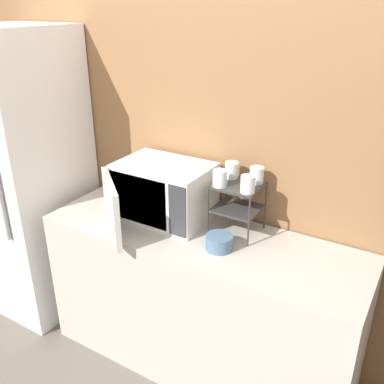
{
  "coord_description": "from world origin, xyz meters",
  "views": [
    {
      "loc": [
        1.01,
        -1.47,
        2.08
      ],
      "look_at": [
        -0.07,
        0.33,
        1.13
      ],
      "focal_mm": 40.0,
      "sensor_mm": 36.0,
      "label": 1
    }
  ],
  "objects_px": {
    "glass_back_right": "(257,175)",
    "glass_back_left": "(232,170)",
    "refrigerator": "(30,178)",
    "glass_front_left": "(220,178)",
    "dish_rack": "(238,198)",
    "bowl": "(219,242)",
    "microwave": "(162,192)",
    "glass_front_right": "(248,184)"
  },
  "relations": [
    {
      "from": "glass_back_right",
      "to": "glass_back_left",
      "type": "distance_m",
      "value": 0.15
    },
    {
      "from": "refrigerator",
      "to": "glass_front_left",
      "type": "bearing_deg",
      "value": 4.73
    },
    {
      "from": "glass_back_left",
      "to": "dish_rack",
      "type": "bearing_deg",
      "value": -43.05
    },
    {
      "from": "glass_back_left",
      "to": "refrigerator",
      "type": "height_order",
      "value": "refrigerator"
    },
    {
      "from": "glass_back_right",
      "to": "bowl",
      "type": "bearing_deg",
      "value": -103.27
    },
    {
      "from": "dish_rack",
      "to": "refrigerator",
      "type": "distance_m",
      "value": 1.48
    },
    {
      "from": "glass_front_left",
      "to": "glass_back_right",
      "type": "xyz_separation_m",
      "value": [
        0.15,
        0.14,
        0.0
      ]
    },
    {
      "from": "glass_back_right",
      "to": "glass_back_left",
      "type": "relative_size",
      "value": 1.0
    },
    {
      "from": "dish_rack",
      "to": "glass_front_left",
      "type": "xyz_separation_m",
      "value": [
        -0.08,
        -0.07,
        0.12
      ]
    },
    {
      "from": "microwave",
      "to": "refrigerator",
      "type": "height_order",
      "value": "refrigerator"
    },
    {
      "from": "bowl",
      "to": "glass_front_right",
      "type": "bearing_deg",
      "value": 62.5
    },
    {
      "from": "dish_rack",
      "to": "bowl",
      "type": "bearing_deg",
      "value": -88.68
    },
    {
      "from": "microwave",
      "to": "dish_rack",
      "type": "xyz_separation_m",
      "value": [
        0.45,
        0.07,
        0.04
      ]
    },
    {
      "from": "glass_front_right",
      "to": "bowl",
      "type": "distance_m",
      "value": 0.33
    },
    {
      "from": "microwave",
      "to": "glass_back_left",
      "type": "xyz_separation_m",
      "value": [
        0.37,
        0.14,
        0.16
      ]
    },
    {
      "from": "dish_rack",
      "to": "glass_back_left",
      "type": "xyz_separation_m",
      "value": [
        -0.07,
        0.07,
        0.12
      ]
    },
    {
      "from": "dish_rack",
      "to": "glass_back_right",
      "type": "xyz_separation_m",
      "value": [
        0.07,
        0.07,
        0.12
      ]
    },
    {
      "from": "glass_back_left",
      "to": "bowl",
      "type": "bearing_deg",
      "value": -74.18
    },
    {
      "from": "glass_front_left",
      "to": "glass_back_left",
      "type": "relative_size",
      "value": 1.0
    },
    {
      "from": "glass_front_left",
      "to": "glass_back_right",
      "type": "bearing_deg",
      "value": 42.94
    },
    {
      "from": "microwave",
      "to": "glass_back_right",
      "type": "height_order",
      "value": "glass_back_right"
    },
    {
      "from": "bowl",
      "to": "dish_rack",
      "type": "bearing_deg",
      "value": 91.32
    },
    {
      "from": "refrigerator",
      "to": "glass_back_left",
      "type": "bearing_deg",
      "value": 10.25
    },
    {
      "from": "dish_rack",
      "to": "refrigerator",
      "type": "xyz_separation_m",
      "value": [
        -1.46,
        -0.18,
        -0.13
      ]
    },
    {
      "from": "dish_rack",
      "to": "glass_back_right",
      "type": "relative_size",
      "value": 3.17
    },
    {
      "from": "dish_rack",
      "to": "glass_back_right",
      "type": "bearing_deg",
      "value": 45.13
    },
    {
      "from": "glass_back_right",
      "to": "refrigerator",
      "type": "height_order",
      "value": "refrigerator"
    },
    {
      "from": "glass_back_left",
      "to": "bowl",
      "type": "relative_size",
      "value": 0.63
    },
    {
      "from": "refrigerator",
      "to": "glass_back_right",
      "type": "bearing_deg",
      "value": 9.36
    },
    {
      "from": "glass_back_left",
      "to": "refrigerator",
      "type": "relative_size",
      "value": 0.05
    },
    {
      "from": "glass_front_right",
      "to": "refrigerator",
      "type": "bearing_deg",
      "value": -175.68
    },
    {
      "from": "microwave",
      "to": "refrigerator",
      "type": "bearing_deg",
      "value": -174.01
    },
    {
      "from": "glass_front_left",
      "to": "glass_back_left",
      "type": "height_order",
      "value": "same"
    },
    {
      "from": "glass_front_left",
      "to": "glass_back_left",
      "type": "xyz_separation_m",
      "value": [
        0.0,
        0.14,
        0.0
      ]
    },
    {
      "from": "glass_back_right",
      "to": "bowl",
      "type": "height_order",
      "value": "glass_back_right"
    },
    {
      "from": "dish_rack",
      "to": "bowl",
      "type": "xyz_separation_m",
      "value": [
        0.0,
        -0.21,
        -0.17
      ]
    },
    {
      "from": "bowl",
      "to": "microwave",
      "type": "bearing_deg",
      "value": 163.11
    },
    {
      "from": "microwave",
      "to": "glass_back_right",
      "type": "distance_m",
      "value": 0.56
    },
    {
      "from": "microwave",
      "to": "dish_rack",
      "type": "height_order",
      "value": "microwave"
    },
    {
      "from": "bowl",
      "to": "refrigerator",
      "type": "bearing_deg",
      "value": 178.83
    },
    {
      "from": "glass_back_right",
      "to": "glass_front_right",
      "type": "distance_m",
      "value": 0.14
    },
    {
      "from": "dish_rack",
      "to": "glass_front_left",
      "type": "bearing_deg",
      "value": -139.24
    }
  ]
}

